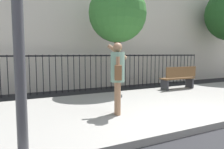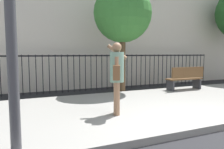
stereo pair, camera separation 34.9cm
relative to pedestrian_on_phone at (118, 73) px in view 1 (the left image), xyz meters
name	(u,v)px [view 1 (the left image)]	position (x,y,z in m)	size (l,w,h in m)	color
ground_plane	(209,131)	(1.36, -1.57, -1.18)	(60.00, 60.00, 0.00)	black
sidewalk	(147,106)	(1.36, 0.63, -1.10)	(28.00, 4.40, 0.15)	gray
iron_fence	(99,67)	(1.36, 4.33, -0.16)	(12.03, 0.04, 1.60)	black
pedestrian_on_phone	(118,73)	(0.00, 0.00, 0.00)	(0.58, 0.73, 1.76)	#936B4C
street_bench	(179,77)	(4.10, 2.14, -0.53)	(1.60, 0.45, 0.95)	brown
street_tree_near	(118,14)	(1.61, 2.99, 2.01)	(2.27, 2.27, 4.34)	#4C3823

